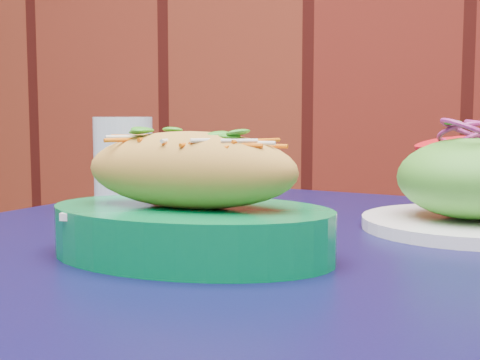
# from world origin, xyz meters

# --- Properties ---
(cafe_table) EXTENTS (0.99, 0.99, 0.75)m
(cafe_table) POSITION_xyz_m (0.15, 1.80, 0.66)
(cafe_table) COLOR black
(cafe_table) RESTS_ON ground
(banh_mi_basket) EXTENTS (0.26, 0.19, 0.11)m
(banh_mi_basket) POSITION_xyz_m (0.06, 1.74, 0.79)
(banh_mi_basket) COLOR #026E38
(banh_mi_basket) RESTS_ON cafe_table
(salad_plate) EXTENTS (0.22, 0.22, 0.11)m
(salad_plate) POSITION_xyz_m (0.30, 1.93, 0.79)
(salad_plate) COLOR white
(salad_plate) RESTS_ON cafe_table
(water_glass) EXTENTS (0.07, 0.07, 0.11)m
(water_glass) POSITION_xyz_m (-0.09, 1.96, 0.81)
(water_glass) COLOR silver
(water_glass) RESTS_ON cafe_table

